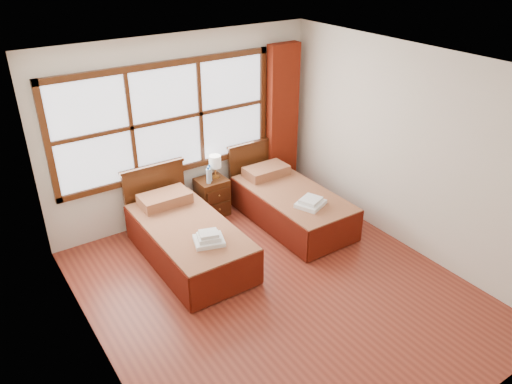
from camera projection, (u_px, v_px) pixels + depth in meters
floor at (277, 291)px, 5.84m from camera, size 4.50×4.50×0.00m
ceiling at (283, 69)px, 4.63m from camera, size 4.50×4.50×0.00m
wall_back at (183, 130)px, 6.89m from camera, size 4.00×0.00×4.00m
wall_left at (91, 253)px, 4.24m from camera, size 0.00×4.50×4.50m
wall_right at (409, 151)px, 6.22m from camera, size 0.00×4.50×4.50m
window at (167, 120)px, 6.64m from camera, size 3.16×0.06×1.56m
curtain at (282, 120)px, 7.63m from camera, size 0.50×0.16×2.30m
bed_left at (187, 238)px, 6.31m from camera, size 0.98×2.00×0.94m
bed_right at (290, 203)px, 7.12m from camera, size 0.95×1.97×0.92m
nightstand at (212, 197)px, 7.30m from camera, size 0.42×0.42×0.56m
towels_left at (209, 238)px, 5.80m from camera, size 0.41×0.39×0.14m
towels_right at (311, 203)px, 6.62m from camera, size 0.45×0.43×0.11m
lamp at (215, 162)px, 7.13m from camera, size 0.17×0.17×0.34m
bottle_near at (208, 176)px, 7.02m from camera, size 0.06×0.06×0.24m
bottle_far at (210, 174)px, 7.08m from camera, size 0.07×0.07×0.25m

